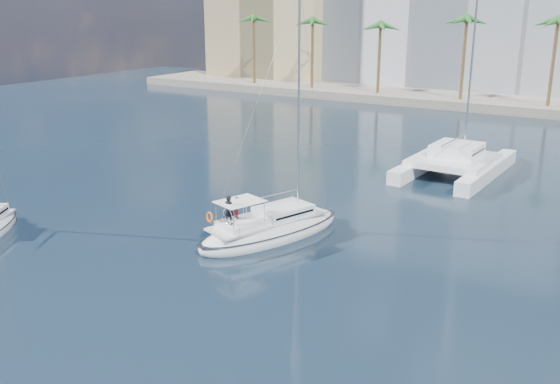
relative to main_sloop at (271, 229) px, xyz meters
The scene contains 9 objects.
ground 2.30m from the main_sloop, 68.94° to the right, with size 160.00×160.00×0.00m, color black.
quay 58.91m from the main_sloop, 89.21° to the left, with size 120.00×14.00×1.20m, color gray.
building_modern 73.04m from the main_sloop, 98.97° to the left, with size 42.00×16.00×28.00m, color silver.
building_tan_left 79.27m from the main_sloop, 121.62° to the left, with size 22.00×14.00×22.00m, color tan.
palm_left 64.90m from the main_sloop, 121.16° to the left, with size 3.60×3.60×12.30m.
palm_centre 55.77m from the main_sloop, 89.16° to the left, with size 3.60×3.60×12.30m.
main_sloop is the anchor object (origin of this frame).
catamaran 21.21m from the main_sloop, 76.17° to the left, with size 7.02×13.34×18.99m.
seagull 4.88m from the main_sloop, 106.48° to the left, with size 1.22×0.53×0.23m.
Camera 1 is at (18.38, -27.76, 13.60)m, focal length 40.00 mm.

